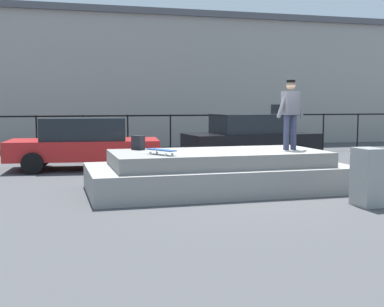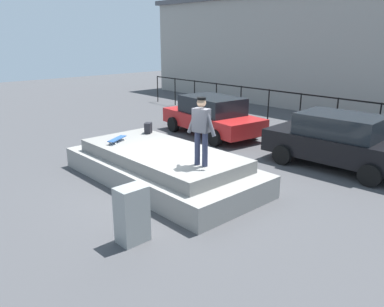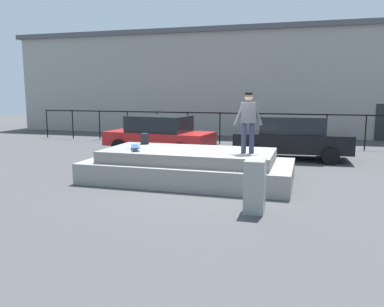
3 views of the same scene
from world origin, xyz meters
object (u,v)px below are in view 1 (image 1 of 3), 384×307
skateboard (161,150)px  backpack (138,143)px  car_red_sedan_near (84,143)px  utility_box (367,177)px  skateboarder (290,110)px  car_black_sedan_mid (251,138)px

skateboard → backpack: (-0.28, 1.36, 0.07)m
car_red_sedan_near → utility_box: car_red_sedan_near is taller
skateboarder → skateboard: (-3.27, -0.36, -0.87)m
skateboarder → skateboard: size_ratio=2.10×
car_red_sedan_near → car_black_sedan_mid: car_black_sedan_mid is taller
skateboarder → car_black_sedan_mid: (1.01, 5.01, -1.04)m
car_black_sedan_mid → backpack: bearing=-138.7°
skateboarder → skateboard: bearing=-173.7°
backpack → skateboard: bearing=153.8°
skateboarder → backpack: skateboarder is taller
backpack → car_black_sedan_mid: bearing=-86.6°
backpack → car_black_sedan_mid: size_ratio=0.08×
skateboarder → car_black_sedan_mid: skateboarder is taller
skateboarder → skateboard: skateboarder is taller
car_black_sedan_mid → utility_box: 7.45m
skateboard → utility_box: 4.34m
skateboard → car_red_sedan_near: 5.56m
car_red_sedan_near → utility_box: bearing=-55.5°
skateboarder → utility_box: 2.80m
backpack → car_red_sedan_near: size_ratio=0.07×
backpack → utility_box: (4.08, -3.42, -0.53)m
skateboard → backpack: bearing=101.7°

